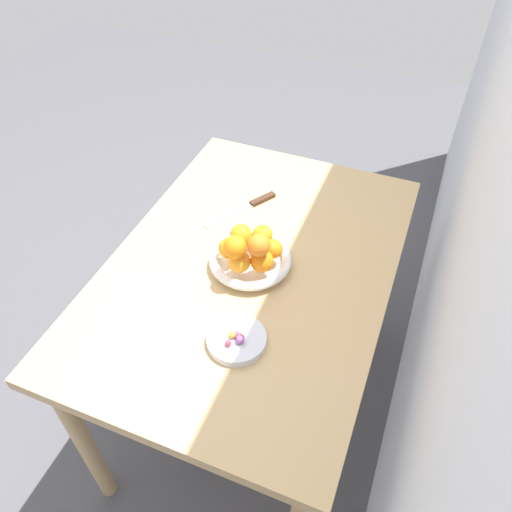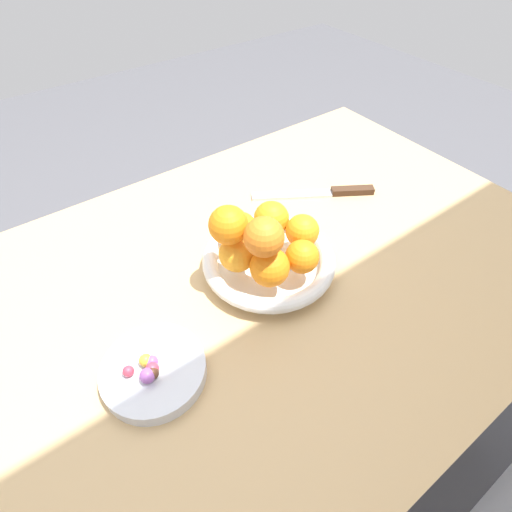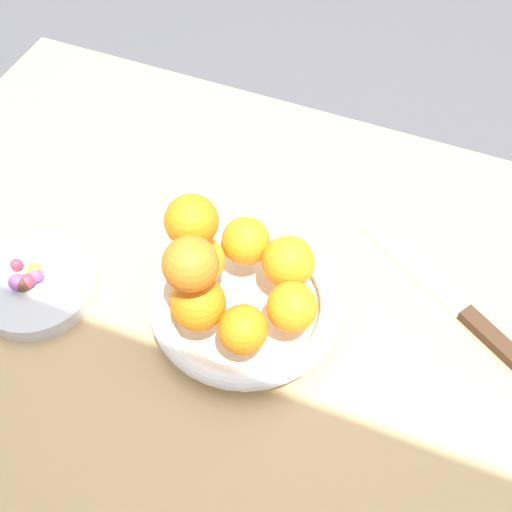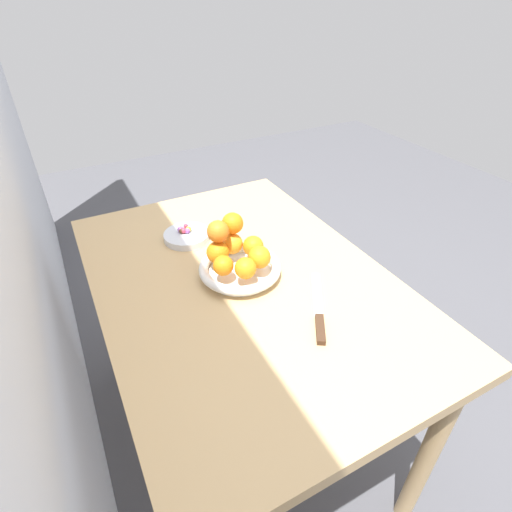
% 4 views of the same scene
% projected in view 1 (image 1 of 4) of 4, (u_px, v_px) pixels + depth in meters
% --- Properties ---
extents(ground_plane, '(6.00, 6.00, 0.00)m').
position_uv_depth(ground_plane, '(253.00, 398.00, 1.91)').
color(ground_plane, '#4C4C51').
extents(dining_table, '(1.10, 0.76, 0.74)m').
position_uv_depth(dining_table, '(252.00, 284.00, 1.45)').
color(dining_table, tan).
rests_on(dining_table, ground_plane).
extents(fruit_bowl, '(0.23, 0.23, 0.04)m').
position_uv_depth(fruit_bowl, '(251.00, 261.00, 1.36)').
color(fruit_bowl, white).
rests_on(fruit_bowl, dining_table).
extents(candy_dish, '(0.14, 0.14, 0.02)m').
position_uv_depth(candy_dish, '(237.00, 339.00, 1.19)').
color(candy_dish, silver).
rests_on(candy_dish, dining_table).
extents(orange_0, '(0.05, 0.05, 0.05)m').
position_uv_depth(orange_0, '(273.00, 249.00, 1.33)').
color(orange_0, orange).
rests_on(orange_0, fruit_bowl).
extents(orange_1, '(0.06, 0.06, 0.06)m').
position_uv_depth(orange_1, '(263.00, 235.00, 1.37)').
color(orange_1, orange).
rests_on(orange_1, fruit_bowl).
extents(orange_2, '(0.06, 0.06, 0.06)m').
position_uv_depth(orange_2, '(241.00, 235.00, 1.36)').
color(orange_2, orange).
rests_on(orange_2, fruit_bowl).
extents(orange_3, '(0.06, 0.06, 0.06)m').
position_uv_depth(orange_3, '(229.00, 248.00, 1.33)').
color(orange_3, orange).
rests_on(orange_3, fruit_bowl).
extents(orange_4, '(0.06, 0.06, 0.06)m').
position_uv_depth(orange_4, '(239.00, 262.00, 1.29)').
color(orange_4, orange).
rests_on(orange_4, fruit_bowl).
extents(orange_5, '(0.06, 0.06, 0.06)m').
position_uv_depth(orange_5, '(262.00, 261.00, 1.29)').
color(orange_5, orange).
rests_on(orange_5, fruit_bowl).
extents(orange_6, '(0.06, 0.06, 0.06)m').
position_uv_depth(orange_6, '(235.00, 247.00, 1.25)').
color(orange_6, orange).
rests_on(orange_6, orange_4).
extents(orange_7, '(0.06, 0.06, 0.06)m').
position_uv_depth(orange_7, '(259.00, 245.00, 1.25)').
color(orange_7, orange).
rests_on(orange_7, orange_5).
extents(candy_ball_0, '(0.02, 0.02, 0.02)m').
position_uv_depth(candy_ball_0, '(228.00, 343.00, 1.16)').
color(candy_ball_0, '#C6384C').
rests_on(candy_ball_0, candy_dish).
extents(candy_ball_1, '(0.01, 0.01, 0.01)m').
position_uv_depth(candy_ball_1, '(236.00, 335.00, 1.18)').
color(candy_ball_1, '#8C4C99').
rests_on(candy_ball_1, candy_dish).
extents(candy_ball_2, '(0.02, 0.02, 0.02)m').
position_uv_depth(candy_ball_2, '(240.00, 340.00, 1.16)').
color(candy_ball_2, '#8C4C99').
rests_on(candy_ball_2, candy_dish).
extents(candy_ball_3, '(0.02, 0.02, 0.02)m').
position_uv_depth(candy_ball_3, '(232.00, 335.00, 1.18)').
color(candy_ball_3, gold).
rests_on(candy_ball_3, candy_dish).
extents(candy_ball_4, '(0.02, 0.02, 0.02)m').
position_uv_depth(candy_ball_4, '(236.00, 334.00, 1.18)').
color(candy_ball_4, '#8C4C99').
rests_on(candy_ball_4, candy_dish).
extents(candy_ball_5, '(0.02, 0.02, 0.02)m').
position_uv_depth(candy_ball_5, '(239.00, 336.00, 1.17)').
color(candy_ball_5, '#C6384C').
rests_on(candy_ball_5, candy_dish).
extents(candy_ball_6, '(0.02, 0.02, 0.02)m').
position_uv_depth(candy_ball_6, '(241.00, 338.00, 1.17)').
color(candy_ball_6, '#472819').
rests_on(candy_ball_6, candy_dish).
extents(knife, '(0.23, 0.15, 0.01)m').
position_uv_depth(knife, '(247.00, 207.00, 1.55)').
color(knife, '#3F2819').
rests_on(knife, dining_table).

